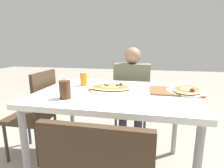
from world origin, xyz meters
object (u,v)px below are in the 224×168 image
Objects in this scene: chair_side_left at (36,111)px; pizza_second at (187,90)px; dining_table at (114,100)px; drink_glass at (65,90)px; soda_can at (84,79)px; pizza_main at (111,88)px; person_seated at (132,87)px; chair_far_seated at (132,96)px.

chair_side_left is 1.43m from pizza_second.
drink_glass reaches higher than dining_table.
dining_table is 0.42m from drink_glass.
soda_can is at bearing 175.42° from pizza_second.
chair_side_left reaches higher than pizza_main.
chair_side_left reaches higher than pizza_second.
drink_glass is (-0.27, -0.30, 0.05)m from pizza_main.
person_seated is 0.65m from pizza_main.
drink_glass is at bearing -158.67° from pizza_second.
dining_table is at bearing 82.53° from person_seated.
pizza_main is at bearing -175.97° from pizza_second.
pizza_main is 3.03× the size of drink_glass.
dining_table is 1.12× the size of person_seated.
person_seated is at bearing 66.92° from drink_glass.
pizza_main is at bearing -93.53° from chair_side_left.
chair_side_left is at bearing -171.93° from soda_can.
pizza_main is at bearing 78.37° from person_seated.
person_seated is 1.03m from drink_glass.
person_seated reaches higher than chair_far_seated.
chair_side_left is 7.14× the size of soda_can.
pizza_second is at bearing 21.33° from drink_glass.
chair_side_left is at bearing 37.60° from chair_far_seated.
soda_can is (0.49, 0.07, 0.33)m from chair_side_left.
chair_side_left reaches higher than soda_can.
chair_side_left is (-0.90, -0.69, 0.00)m from chair_far_seated.
chair_far_seated reaches higher than dining_table.
person_seated is at bearing -57.32° from chair_side_left.
chair_far_seated is 0.80m from pizza_main.
pizza_main is 0.31m from soda_can.
drink_glass is (0.50, -0.35, 0.33)m from chair_side_left.
chair_far_seated is 7.14× the size of soda_can.
pizza_second is at bearing -90.15° from chair_side_left.
chair_far_seated is 1.00× the size of chair_side_left.
person_seated is (0.90, 0.58, 0.16)m from chair_side_left.
pizza_second is (0.50, -0.70, 0.28)m from chair_far_seated.
chair_far_seated reaches higher than drink_glass.
pizza_main is (-0.04, 0.05, 0.09)m from dining_table.
chair_far_seated is at bearing 80.15° from pizza_main.
chair_side_left is at bearing 32.68° from person_seated.
chair_side_left is at bearing 176.47° from pizza_main.
chair_side_left is 0.80× the size of person_seated.
person_seated is at bearing 82.53° from dining_table.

